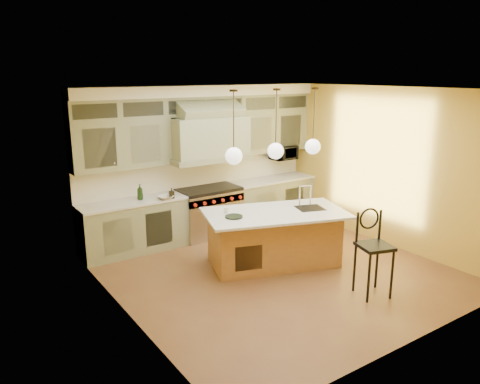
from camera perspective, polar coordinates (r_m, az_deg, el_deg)
floor at (r=7.71m, az=4.52°, el=-9.66°), size 5.00×5.00×0.00m
ceiling at (r=7.04m, az=4.99°, el=12.41°), size 5.00×5.00×0.00m
wall_back at (r=9.27m, az=-5.03°, el=3.88°), size 5.00×0.00×5.00m
wall_front at (r=5.60m, az=21.06°, el=-4.16°), size 5.00×0.00×5.00m
wall_left at (r=6.04m, az=-14.07°, el=-2.30°), size 0.00×5.00×5.00m
wall_right at (r=9.00m, az=17.24°, el=2.95°), size 0.00×5.00×5.00m
back_cabinetry at (r=9.05m, az=-4.20°, el=3.50°), size 5.00×0.77×2.90m
range at (r=9.20m, az=-3.81°, el=-2.37°), size 1.20×0.74×0.96m
kitchen_island at (r=7.85m, az=4.20°, el=-5.47°), size 2.57×1.89×1.35m
counter_stool at (r=6.97m, az=15.95°, el=-6.46°), size 0.55×0.55×1.26m
microwave at (r=10.16m, az=5.33°, el=4.80°), size 0.54×0.37×0.30m
oil_bottle_a at (r=8.46m, az=-12.09°, el=0.00°), size 0.11×0.11×0.28m
oil_bottle_b at (r=8.46m, az=-8.34°, el=-0.15°), size 0.10×0.10×0.19m
fruit_bowl at (r=8.43m, az=-9.04°, el=-0.66°), size 0.30×0.30×0.07m
cup at (r=7.59m, az=-1.66°, el=-2.21°), size 0.11×0.11×0.10m
pendant_left at (r=7.02m, az=-0.77°, el=4.65°), size 0.26×0.26×1.11m
pendant_center at (r=7.48m, az=4.36°, el=5.22°), size 0.26×0.26×1.11m
pendant_right at (r=8.00m, az=8.87°, el=5.70°), size 0.26×0.26×1.11m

